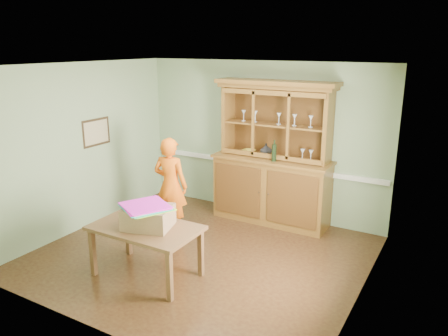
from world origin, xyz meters
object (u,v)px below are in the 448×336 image
Objects in this scene: china_hutch at (272,174)px; cardboard_box at (148,217)px; dining_table at (146,232)px; person at (171,186)px.

china_hutch reaches higher than cardboard_box.
china_hutch is at bearing 75.21° from dining_table.
person is (-0.61, 1.30, -0.05)m from cardboard_box.
person is at bearing 112.93° from dining_table.
cardboard_box is at bearing 10.02° from dining_table.
dining_table is 0.22m from cardboard_box.
dining_table is (-0.66, -2.55, -0.22)m from china_hutch.
china_hutch reaches higher than dining_table.
cardboard_box is 0.37× the size of person.
person is (-0.56, 1.31, 0.17)m from dining_table.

